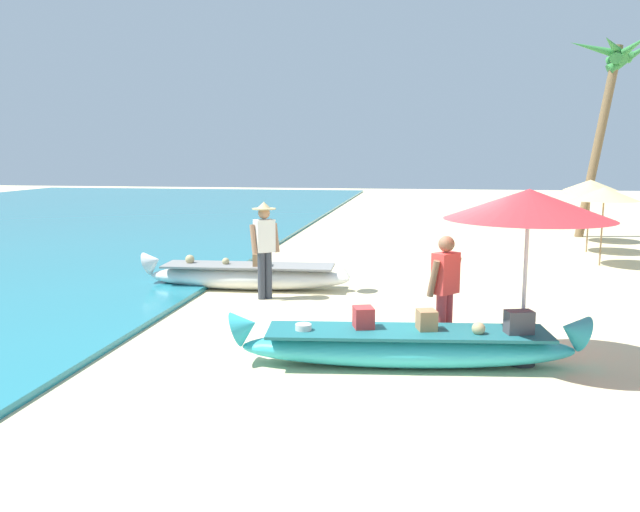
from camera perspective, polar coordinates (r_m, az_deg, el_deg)
The scene contains 10 objects.
ground_plane at distance 9.86m, azimuth 7.21°, elevation -6.98°, with size 80.00×80.00×0.00m, color beige.
boat_cyan_foreground at distance 8.43m, azimuth 7.80°, elevation -7.86°, with size 4.63×1.27×0.77m.
boat_white_midground at distance 13.04m, azimuth -6.37°, elevation -1.72°, with size 4.42×1.02×0.80m.
person_vendor_hatted at distance 12.02m, azimuth -4.96°, elevation 1.15°, with size 0.56×0.50×1.83m.
person_tourist_customer at distance 8.96m, azimuth 11.04°, elevation -2.71°, with size 0.50×0.54×1.62m.
patio_umbrella_large at distance 8.49m, azimuth 18.04°, elevation 4.31°, with size 2.12×2.12×2.28m.
parasol_row_0 at distance 16.95m, azimuth 23.91°, elevation 5.06°, with size 1.60×1.60×1.91m.
parasol_row_1 at distance 19.16m, azimuth 22.87°, elevation 5.51°, with size 1.60×1.60×1.91m.
parasol_row_2 at distance 21.49m, azimuth 22.87°, elevation 5.82°, with size 1.60×1.60×1.91m.
palm_tree_leaning_seaward at distance 22.91m, azimuth 24.51°, elevation 14.33°, with size 2.80×2.65×6.37m.
Camera 1 is at (0.29, -9.47, 2.73)m, focal length 36.06 mm.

